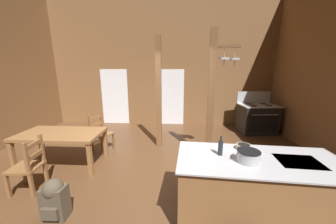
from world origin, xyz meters
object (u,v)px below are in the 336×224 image
(backpack, at_px, (54,198))
(mixing_bowl_on_counter, at_px, (244,147))
(stockpot_on_counter, at_px, (248,156))
(bottle_tall_on_counter, at_px, (220,148))
(kitchen_island, at_px, (256,189))
(dining_table, at_px, (61,137))
(ladderback_chair_near_window, at_px, (29,166))
(ladderback_chair_by_post, at_px, (101,133))
(stove_range, at_px, (257,118))

(backpack, distance_m, mixing_bowl_on_counter, 2.78)
(stockpot_on_counter, relative_size, bottle_tall_on_counter, 1.30)
(kitchen_island, relative_size, backpack, 3.73)
(backpack, bearing_deg, dining_table, 118.63)
(ladderback_chair_near_window, relative_size, ladderback_chair_by_post, 1.00)
(kitchen_island, bearing_deg, stockpot_on_counter, -156.48)
(dining_table, bearing_deg, kitchen_island, -19.75)
(ladderback_chair_by_post, height_order, bottle_tall_on_counter, bottle_tall_on_counter)
(stove_range, relative_size, mixing_bowl_on_counter, 6.24)
(dining_table, xyz_separation_m, ladderback_chair_near_window, (-0.03, -0.88, -0.20))
(ladderback_chair_by_post, bearing_deg, stove_range, 19.02)
(kitchen_island, relative_size, stockpot_on_counter, 6.24)
(ladderback_chair_near_window, distance_m, stockpot_on_counter, 3.50)
(stove_range, relative_size, bottle_tall_on_counter, 4.81)
(mixing_bowl_on_counter, bearing_deg, kitchen_island, -68.04)
(ladderback_chair_near_window, distance_m, ladderback_chair_by_post, 1.77)
(stove_range, xyz_separation_m, mixing_bowl_on_counter, (-1.63, -3.39, 0.46))
(backpack, bearing_deg, bottle_tall_on_counter, 6.28)
(kitchen_island, bearing_deg, bottle_tall_on_counter, 169.42)
(stove_range, bearing_deg, stockpot_on_counter, -114.32)
(kitchen_island, height_order, backpack, kitchen_island)
(kitchen_island, bearing_deg, backpack, -176.76)
(ladderback_chair_near_window, relative_size, mixing_bowl_on_counter, 4.49)
(ladderback_chair_near_window, height_order, ladderback_chair_by_post, same)
(stockpot_on_counter, bearing_deg, bottle_tall_on_counter, 150.25)
(dining_table, height_order, bottle_tall_on_counter, bottle_tall_on_counter)
(stove_range, distance_m, mixing_bowl_on_counter, 3.79)
(ladderback_chair_by_post, relative_size, bottle_tall_on_counter, 3.46)
(kitchen_island, relative_size, dining_table, 1.31)
(kitchen_island, xyz_separation_m, dining_table, (-3.58, 1.29, 0.20))
(kitchen_island, distance_m, mixing_bowl_on_counter, 0.58)
(kitchen_island, bearing_deg, ladderback_chair_near_window, 173.52)
(dining_table, relative_size, bottle_tall_on_counter, 6.20)
(stove_range, bearing_deg, mixing_bowl_on_counter, -115.67)
(dining_table, distance_m, ladderback_chair_near_window, 0.90)
(stockpot_on_counter, distance_m, mixing_bowl_on_counter, 0.39)
(stove_range, relative_size, stockpot_on_counter, 3.71)
(stove_range, height_order, ladderback_chair_by_post, stove_range)
(kitchen_island, relative_size, stove_range, 1.68)
(ladderback_chair_by_post, relative_size, backpack, 1.59)
(dining_table, bearing_deg, mixing_bowl_on_counter, -15.99)
(ladderback_chair_near_window, xyz_separation_m, stockpot_on_counter, (3.42, -0.49, 0.53))
(dining_table, relative_size, stockpot_on_counter, 4.78)
(kitchen_island, relative_size, mixing_bowl_on_counter, 10.50)
(ladderback_chair_near_window, relative_size, bottle_tall_on_counter, 3.46)
(kitchen_island, height_order, dining_table, kitchen_island)
(dining_table, height_order, backpack, dining_table)
(ladderback_chair_by_post, xyz_separation_m, mixing_bowl_on_counter, (2.96, -1.81, 0.49))
(stove_range, distance_m, ladderback_chair_by_post, 4.85)
(stove_range, distance_m, stockpot_on_counter, 4.16)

